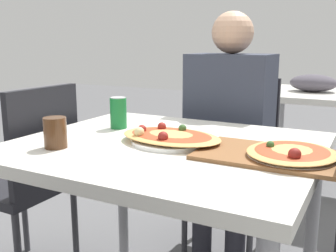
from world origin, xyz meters
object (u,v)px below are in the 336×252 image
(dining_table, at_px, (166,166))
(pizza_main, at_px, (170,137))
(chair_side_left, at_px, (28,175))
(chair_far_seated, at_px, (234,153))
(person_seated, at_px, (228,117))
(pizza_second, at_px, (292,154))
(soda_can, at_px, (118,113))
(drink_glass, at_px, (55,133))

(dining_table, relative_size, pizza_main, 2.55)
(dining_table, bearing_deg, chair_side_left, 178.80)
(chair_far_seated, xyz_separation_m, chair_side_left, (-0.69, -0.75, 0.00))
(person_seated, bearing_deg, pizza_second, 122.78)
(pizza_main, bearing_deg, chair_far_seated, 91.32)
(dining_table, height_order, person_seated, person_seated)
(pizza_main, height_order, soda_can, soda_can)
(dining_table, xyz_separation_m, soda_can, (-0.28, 0.12, 0.14))
(person_seated, distance_m, pizza_second, 0.79)
(soda_can, bearing_deg, pizza_second, -10.56)
(person_seated, xyz_separation_m, pizza_second, (0.42, -0.66, 0.04))
(drink_glass, bearing_deg, pizza_main, 37.26)
(person_seated, bearing_deg, dining_table, 90.36)
(drink_glass, bearing_deg, person_seated, 72.00)
(chair_far_seated, relative_size, soda_can, 7.23)
(pizza_main, height_order, drink_glass, drink_glass)
(dining_table, height_order, chair_far_seated, chair_far_seated)
(dining_table, xyz_separation_m, person_seated, (-0.00, 0.65, 0.06))
(pizza_main, xyz_separation_m, pizza_second, (0.41, -0.01, -0.00))
(chair_side_left, bearing_deg, soda_can, -75.12)
(chair_side_left, bearing_deg, person_seated, -47.21)
(person_seated, height_order, drink_glass, person_seated)
(chair_side_left, relative_size, pizza_second, 2.98)
(chair_far_seated, height_order, pizza_main, chair_far_seated)
(soda_can, bearing_deg, pizza_main, -21.57)
(pizza_main, bearing_deg, pizza_second, -2.02)
(dining_table, height_order, soda_can, soda_can)
(person_seated, relative_size, pizza_second, 4.04)
(pizza_second, bearing_deg, dining_table, 179.09)
(dining_table, xyz_separation_m, drink_glass, (-0.29, -0.22, 0.13))
(chair_side_left, xyz_separation_m, person_seated, (0.69, 0.64, 0.21))
(soda_can, bearing_deg, person_seated, 62.33)
(drink_glass, bearing_deg, chair_far_seated, 73.96)
(pizza_second, bearing_deg, drink_glass, -163.12)
(dining_table, distance_m, pizza_main, 0.10)
(chair_side_left, xyz_separation_m, pizza_second, (1.11, -0.02, 0.25))
(chair_far_seated, xyz_separation_m, person_seated, (0.00, -0.11, 0.21))
(chair_side_left, relative_size, person_seated, 0.74)
(pizza_second, bearing_deg, soda_can, 169.44)
(person_seated, bearing_deg, drink_glass, 72.00)
(dining_table, relative_size, chair_side_left, 1.12)
(soda_can, distance_m, pizza_second, 0.72)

